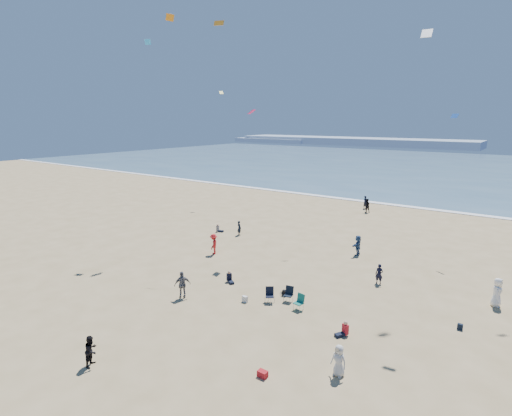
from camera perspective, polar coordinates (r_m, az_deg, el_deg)
The scene contains 13 objects.
ground at distance 20.97m, azimuth -18.85°, elevation -21.54°, with size 220.00×220.00×0.00m, color tan.
ocean at distance 106.23m, azimuth 27.72°, elevation 4.89°, with size 220.00×100.00×0.06m, color #476B84.
surf_line at distance 57.67m, azimuth 20.30°, elevation 0.26°, with size 220.00×1.20×0.08m, color white.
headland_far at distance 194.74m, azimuth 13.36°, elevation 9.28°, with size 110.00×20.00×3.20m, color #7A8EA8.
headland_near at distance 209.13m, azimuth 2.51°, elevation 9.64°, with size 40.00×14.00×2.00m, color #7A8EA8.
standing_flyers at distance 28.81m, azimuth 4.11°, elevation -9.22°, with size 31.78×50.76×1.86m.
seated_group at distance 23.30m, azimuth -5.36°, elevation -15.97°, with size 21.21×29.61×0.84m.
chair_cluster at distance 25.97m, azimuth 4.20°, elevation -12.61°, with size 2.76×1.57×1.00m.
white_tote at distance 26.39m, azimuth -1.60°, elevation -12.87°, with size 0.35×0.20×0.40m, color silver.
black_backpack at distance 27.29m, azimuth 4.12°, elevation -12.03°, with size 0.30×0.22×0.38m, color black.
cooler at distance 19.75m, azimuth 0.95°, elevation -22.61°, with size 0.45×0.30×0.30m, color #AE181E.
navy_bag at distance 25.98m, azimuth 27.13°, elevation -14.85°, with size 0.28×0.18×0.34m, color black.
kites_aloft at distance 23.10m, azimuth 25.39°, elevation 20.54°, with size 42.69×38.11×27.68m.
Camera 1 is at (14.67, -9.58, 11.52)m, focal length 28.00 mm.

